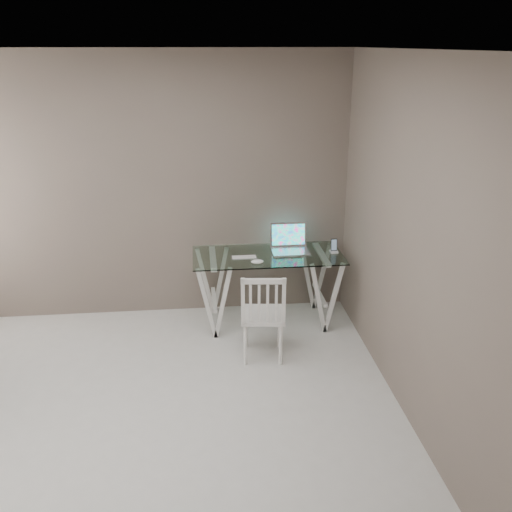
{
  "coord_description": "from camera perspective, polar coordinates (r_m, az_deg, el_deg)",
  "views": [
    {
      "loc": [
        0.43,
        -3.46,
        2.74
      ],
      "look_at": [
        0.97,
        1.55,
        0.85
      ],
      "focal_mm": 40.0,
      "sensor_mm": 36.0,
      "label": 1
    }
  ],
  "objects": [
    {
      "name": "keyboard",
      "position": [
        5.64,
        -1.2,
        -0.13
      ],
      "size": [
        0.26,
        0.11,
        0.01
      ],
      "primitive_type": "cube",
      "color": "silver",
      "rests_on": "desk"
    },
    {
      "name": "room",
      "position": [
        3.66,
        -13.7,
        3.73
      ],
      "size": [
        4.5,
        4.52,
        2.71
      ],
      "color": "beige",
      "rests_on": "ground"
    },
    {
      "name": "chair",
      "position": [
        5.12,
        0.71,
        -5.73
      ],
      "size": [
        0.43,
        0.43,
        0.86
      ],
      "rotation": [
        0.0,
        0.0,
        -0.1
      ],
      "color": "silver",
      "rests_on": "ground"
    },
    {
      "name": "phone_dock",
      "position": [
        5.82,
        7.8,
        0.73
      ],
      "size": [
        0.08,
        0.08,
        0.14
      ],
      "color": "white",
      "rests_on": "desk"
    },
    {
      "name": "laptop",
      "position": [
        5.83,
        3.37,
        1.18
      ],
      "size": [
        0.38,
        0.31,
        0.27
      ],
      "color": "silver",
      "rests_on": "desk"
    },
    {
      "name": "desk",
      "position": [
        5.85,
        1.15,
        -3.2
      ],
      "size": [
        1.5,
        0.7,
        0.75
      ],
      "color": "silver",
      "rests_on": "ground"
    },
    {
      "name": "mouse",
      "position": [
        5.48,
        0.13,
        -0.56
      ],
      "size": [
        0.12,
        0.07,
        0.04
      ],
      "primitive_type": "ellipsoid",
      "color": "white",
      "rests_on": "desk"
    }
  ]
}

